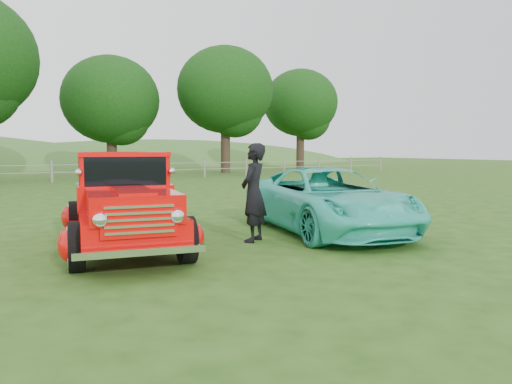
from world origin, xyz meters
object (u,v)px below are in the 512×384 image
tree_mid_east (225,90)px  tree_far_east (301,103)px  tree_near_east (111,100)px  teal_sedan (328,200)px  red_pickup (123,206)px  man (254,193)px

tree_mid_east → tree_far_east: size_ratio=1.07×
tree_near_east → teal_sedan: (-2.15, -27.16, -4.54)m
tree_near_east → tree_far_east: tree_far_east is taller
tree_mid_east → tree_far_east: 9.49m
tree_mid_east → teal_sedan: size_ratio=1.85×
tree_mid_east → tree_near_east: bearing=166.0°
tree_near_east → teal_sedan: size_ratio=1.64×
tree_mid_east → red_pickup: (-14.54, -24.75, -5.38)m
tree_far_east → red_pickup: (-23.54, -27.75, -5.06)m
tree_far_east → tree_near_east: bearing=-176.6°
tree_far_east → man: 35.64m
red_pickup → teal_sedan: size_ratio=1.02×
tree_near_east → tree_far_east: size_ratio=0.94×
tree_near_east → tree_far_east: 17.04m
red_pickup → teal_sedan: (4.39, -0.41, -0.09)m
teal_sedan → tree_far_east: bearing=66.9°
tree_mid_east → man: (-12.11, -25.30, -5.20)m
tree_near_east → red_pickup: size_ratio=1.60×
tree_near_east → tree_mid_east: bearing=-14.0°
tree_far_east → man: tree_far_east is taller
man → red_pickup: bearing=-51.5°
tree_near_east → teal_sedan: 27.62m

